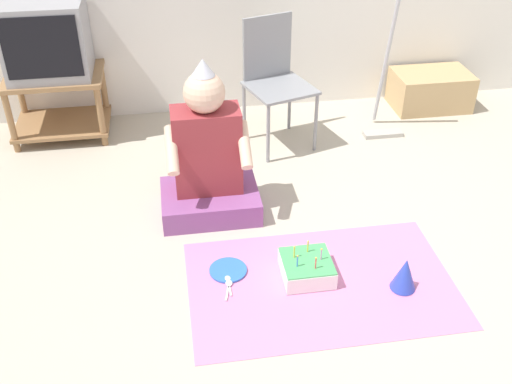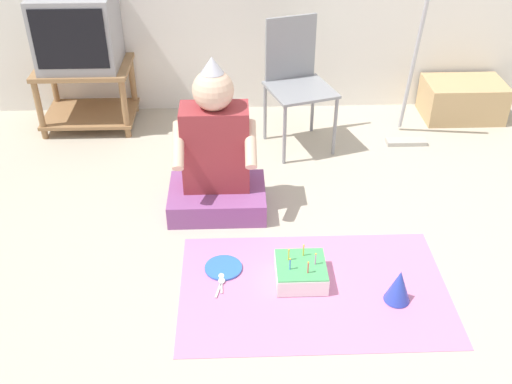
# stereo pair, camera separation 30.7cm
# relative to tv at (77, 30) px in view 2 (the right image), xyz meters

# --- Properties ---
(ground_plane) EXTENTS (16.00, 16.00, 0.00)m
(ground_plane) POSITION_rel_tv_xyz_m (1.65, -1.95, -0.71)
(ground_plane) COLOR #BCB29E
(tv_stand) EXTENTS (0.65, 0.48, 0.46)m
(tv_stand) POSITION_rel_tv_xyz_m (0.00, -0.00, -0.43)
(tv_stand) COLOR #997047
(tv_stand) RESTS_ON ground_plane
(tv) EXTENTS (0.53, 0.46, 0.50)m
(tv) POSITION_rel_tv_xyz_m (0.00, 0.00, 0.00)
(tv) COLOR #99999E
(tv) RESTS_ON tv_stand
(folding_chair) EXTENTS (0.50, 0.50, 0.86)m
(folding_chair) POSITION_rel_tv_xyz_m (1.48, -0.32, -0.22)
(folding_chair) COLOR gray
(folding_chair) RESTS_ON ground_plane
(cardboard_box_stack) EXTENTS (0.58, 0.38, 0.28)m
(cardboard_box_stack) POSITION_rel_tv_xyz_m (2.77, 0.02, -0.57)
(cardboard_box_stack) COLOR tan
(cardboard_box_stack) RESTS_ON ground_plane
(dust_mop) EXTENTS (0.28, 0.27, 1.15)m
(dust_mop) POSITION_rel_tv_xyz_m (2.27, -0.34, -0.38)
(dust_mop) COLOR #B2ADA3
(dust_mop) RESTS_ON ground_plane
(person_seated) EXTENTS (0.56, 0.41, 0.93)m
(person_seated) POSITION_rel_tv_xyz_m (0.95, -1.11, -0.38)
(person_seated) COLOR #8C4C8C
(person_seated) RESTS_ON ground_plane
(party_cloth) EXTENTS (1.33, 0.84, 0.01)m
(party_cloth) POSITION_rel_tv_xyz_m (1.44, -1.85, -0.71)
(party_cloth) COLOR pink
(party_cloth) RESTS_ON ground_plane
(birthday_cake) EXTENTS (0.25, 0.25, 0.17)m
(birthday_cake) POSITION_rel_tv_xyz_m (1.38, -1.78, -0.65)
(birthday_cake) COLOR white
(birthday_cake) RESTS_ON party_cloth
(party_hat_blue) EXTENTS (0.13, 0.13, 0.18)m
(party_hat_blue) POSITION_rel_tv_xyz_m (1.84, -1.94, -0.61)
(party_hat_blue) COLOR blue
(party_hat_blue) RESTS_ON party_cloth
(paper_plate) EXTENTS (0.19, 0.19, 0.01)m
(paper_plate) POSITION_rel_tv_xyz_m (0.99, -1.68, -0.70)
(paper_plate) COLOR blue
(paper_plate) RESTS_ON party_cloth
(plastic_spoon_near) EXTENTS (0.04, 0.15, 0.01)m
(plastic_spoon_near) POSITION_rel_tv_xyz_m (0.98, -1.76, -0.70)
(plastic_spoon_near) COLOR white
(plastic_spoon_near) RESTS_ON party_cloth
(plastic_spoon_far) EXTENTS (0.05, 0.14, 0.01)m
(plastic_spoon_far) POSITION_rel_tv_xyz_m (0.98, -1.79, -0.70)
(plastic_spoon_far) COLOR white
(plastic_spoon_far) RESTS_ON party_cloth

